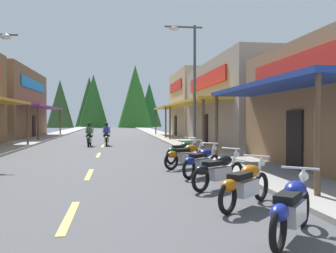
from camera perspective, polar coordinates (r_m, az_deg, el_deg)
ground at (r=31.54m, az=-9.53°, el=-2.20°), size 9.11×94.50×0.10m
sidewalk_left at (r=32.20m, az=-19.77°, el=-1.99°), size 2.34×94.50×0.12m
sidewalk_right at (r=31.89m, az=0.81°, el=-1.95°), size 2.34×94.50×0.12m
centerline_dashes at (r=33.93m, az=-9.42°, el=-1.87°), size 0.16×66.38×0.01m
storefront_right_middle at (r=26.29m, az=12.84°, el=3.32°), size 8.46×13.55×5.60m
storefront_right_far at (r=38.64m, az=7.06°, el=3.34°), size 9.82×9.75×6.52m
streetlamp_right at (r=19.71m, az=3.31°, el=8.40°), size 1.99×0.30×6.68m
motorcycle_parked_right_1 at (r=6.08m, az=18.34°, el=-11.58°), size 1.45×1.70×1.04m
motorcycle_parked_right_2 at (r=7.91m, az=11.66°, el=-8.56°), size 1.61×1.55×1.04m
motorcycle_parked_right_3 at (r=9.87m, az=7.73°, el=-6.59°), size 1.78×1.36×1.04m
motorcycle_parked_right_4 at (r=11.87m, az=5.16°, el=-5.26°), size 1.58×1.58×1.04m
motorcycle_parked_right_5 at (r=13.75m, az=2.80°, el=-4.37°), size 1.87×1.21×1.04m
motorcycle_parked_right_6 at (r=15.45m, az=2.24°, el=-3.75°), size 1.68×1.48×1.04m
rider_cruising_lead at (r=25.28m, az=-11.90°, el=-1.46°), size 0.60×2.14×1.57m
rider_cruising_trailing at (r=25.55m, az=-9.35°, el=-1.42°), size 0.60×2.14×1.57m
treeline_backdrop at (r=79.59m, az=-8.17°, el=3.78°), size 23.80×12.56×12.80m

